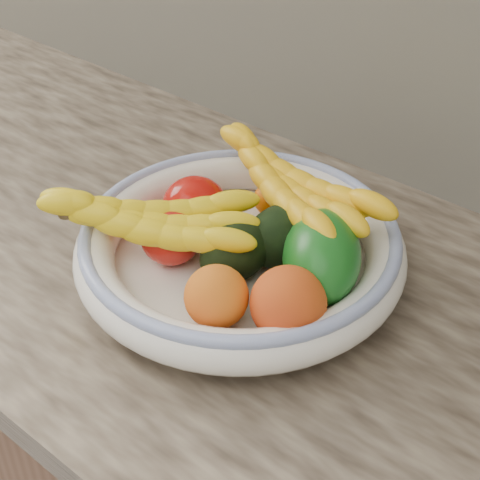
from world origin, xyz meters
name	(u,v)px	position (x,y,z in m)	size (l,w,h in m)	color
fruit_bowl	(240,248)	(0.00, 1.66, 0.95)	(0.39, 0.39, 0.08)	white
clementine_back_left	(273,199)	(-0.03, 1.76, 0.95)	(0.05, 0.05, 0.05)	orange
clementine_back_right	(314,211)	(0.03, 1.77, 0.95)	(0.05, 0.05, 0.05)	#EC6504
tomato_left	(195,206)	(-0.09, 1.68, 0.96)	(0.08, 0.08, 0.07)	#B70E07
tomato_near_left	(171,237)	(-0.06, 1.61, 0.96)	(0.07, 0.07, 0.07)	red
avocado_center	(236,251)	(0.01, 1.64, 0.96)	(0.07, 0.10, 0.07)	black
avocado_right	(286,235)	(0.04, 1.70, 0.96)	(0.08, 0.11, 0.08)	black
green_mango	(322,257)	(0.10, 1.68, 0.98)	(0.09, 0.13, 0.09)	#0F5413
peach_front	(216,297)	(0.05, 1.56, 0.97)	(0.07, 0.07, 0.07)	orange
peach_right	(288,304)	(0.12, 1.60, 0.97)	(0.08, 0.08, 0.08)	orange
banana_bunch_back	(289,191)	(0.01, 1.74, 0.99)	(0.29, 0.11, 0.08)	yellow
banana_bunch_front	(150,226)	(-0.08, 1.59, 0.98)	(0.27, 0.11, 0.07)	yellow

